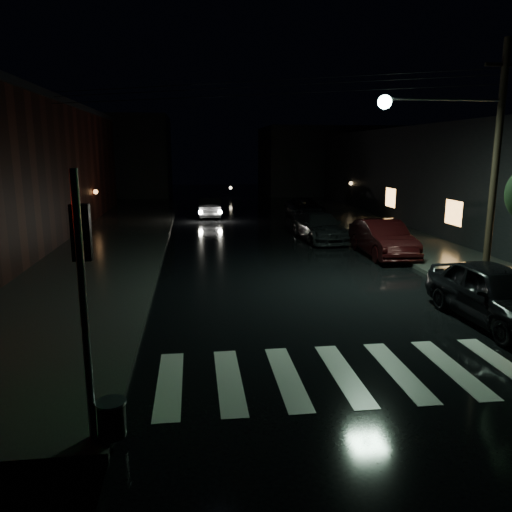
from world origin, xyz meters
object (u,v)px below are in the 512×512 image
object	(u,v)px
parked_car_d	(305,208)
oncoming_car	(210,207)
parked_car_b	(383,238)
parked_car_a	(497,294)
parked_car_c	(319,227)

from	to	relation	value
parked_car_d	oncoming_car	bearing A→B (deg)	172.94
parked_car_d	parked_car_b	bearing A→B (deg)	-85.61
parked_car_a	oncoming_car	xyz separation A→B (m)	(-6.89, 22.89, -0.13)
parked_car_a	parked_car_b	distance (m)	8.79
parked_car_a	parked_car_d	distance (m)	21.87
parked_car_b	parked_car_d	xyz separation A→B (m)	(-0.58, 13.07, -0.12)
parked_car_d	oncoming_car	world-z (taller)	oncoming_car
oncoming_car	parked_car_b	bearing A→B (deg)	118.31
parked_car_a	parked_car_d	world-z (taller)	parked_car_a
parked_car_b	oncoming_car	bearing A→B (deg)	117.31
parked_car_a	parked_car_d	size ratio (longest dim) A/B	0.99
parked_car_d	parked_car_a	bearing A→B (deg)	-87.17
parked_car_c	parked_car_d	world-z (taller)	parked_car_c
parked_car_a	oncoming_car	distance (m)	23.90
parked_car_b	parked_car_c	distance (m)	4.58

